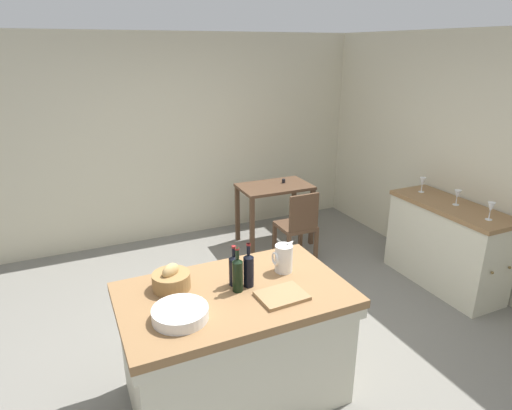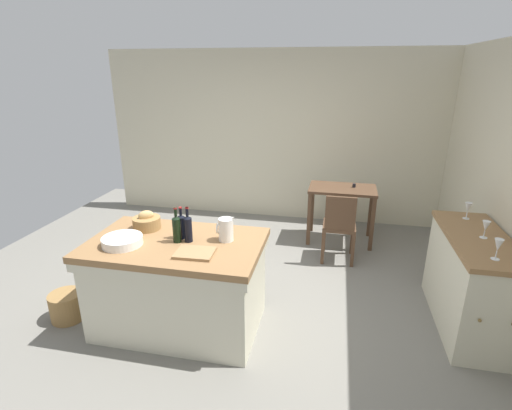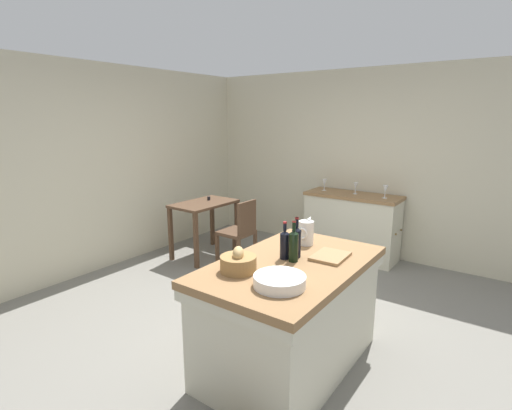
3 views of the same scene
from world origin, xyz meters
The scene contains 17 objects.
ground_plane centered at (0.00, 0.00, 0.00)m, with size 6.76×6.76×0.00m, color slate.
wall_back centered at (0.00, 2.60, 1.30)m, with size 5.32×0.12×2.60m, color beige.
wall_right centered at (2.60, 0.00, 1.30)m, with size 0.12×5.20×2.60m, color beige.
island_table centered at (-0.37, -0.49, 0.47)m, with size 1.54×0.94×0.87m.
side_cabinet centered at (2.26, 0.07, 0.46)m, with size 0.52×1.30×0.91m.
writing_desk centered at (1.10, 1.78, 0.65)m, with size 0.91×0.58×0.83m.
wooden_chair centered at (1.07, 1.13, 0.48)m, with size 0.40×0.40×0.89m.
pitcher centered at (0.07, -0.38, 0.98)m, with size 0.17×0.13×0.25m.
wash_bowl centered at (-0.78, -0.65, 0.91)m, with size 0.34×0.34×0.07m, color white.
bread_basket centered at (-0.74, -0.28, 0.94)m, with size 0.26×0.26×0.18m.
cutting_board centered at (-0.11, -0.69, 0.88)m, with size 0.31×0.24×0.02m, color #99754C.
wine_bottle_dark centered at (-0.25, -0.47, 1.00)m, with size 0.07×0.07×0.32m.
wine_bottle_amber centered at (-0.33, -0.41, 0.99)m, with size 0.07×0.07×0.30m.
wine_bottle_green centered at (-0.34, -0.50, 1.00)m, with size 0.07×0.07×0.32m.
wine_glass_far_left centered at (2.24, -0.37, 1.03)m, with size 0.07×0.07×0.17m.
wine_glass_left centered at (2.29, 0.06, 1.02)m, with size 0.07×0.07×0.16m.
wine_glass_middle centered at (2.27, 0.52, 1.02)m, with size 0.07×0.07×0.17m.
Camera 3 is at (-2.76, -1.89, 1.94)m, focal length 27.14 mm.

